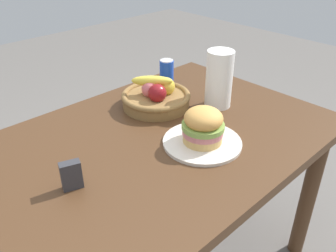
% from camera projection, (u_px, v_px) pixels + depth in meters
% --- Properties ---
extents(dining_table, '(1.40, 0.90, 0.75)m').
position_uv_depth(dining_table, '(151.00, 164.00, 1.33)').
color(dining_table, '#4C301C').
rests_on(dining_table, ground_plane).
extents(plate, '(0.28, 0.28, 0.01)m').
position_uv_depth(plate, '(202.00, 142.00, 1.26)').
color(plate, silver).
rests_on(plate, dining_table).
extents(sandwich, '(0.15, 0.15, 0.13)m').
position_uv_depth(sandwich, '(203.00, 125.00, 1.23)').
color(sandwich, '#DBAD60').
rests_on(sandwich, plate).
extents(soda_can, '(0.07, 0.07, 0.13)m').
position_uv_depth(soda_can, '(167.00, 73.00, 1.67)').
color(soda_can, blue).
rests_on(soda_can, dining_table).
extents(fruit_basket, '(0.29, 0.29, 0.14)m').
position_uv_depth(fruit_basket, '(156.00, 97.00, 1.49)').
color(fruit_basket, olive).
rests_on(fruit_basket, dining_table).
extents(paper_towel_roll, '(0.11, 0.11, 0.24)m').
position_uv_depth(paper_towel_roll, '(219.00, 79.00, 1.46)').
color(paper_towel_roll, white).
rests_on(paper_towel_roll, dining_table).
extents(napkin_holder, '(0.07, 0.05, 0.09)m').
position_uv_depth(napkin_holder, '(71.00, 175.00, 1.04)').
color(napkin_holder, '#333338').
rests_on(napkin_holder, dining_table).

